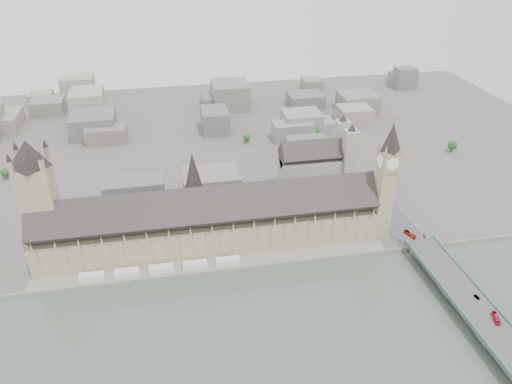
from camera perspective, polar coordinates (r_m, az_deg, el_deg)
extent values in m
plane|color=#595651|center=(390.20, -4.84, -7.86)|extent=(900.00, 900.00, 0.00)
cube|color=gray|center=(377.47, -4.58, -9.03)|extent=(600.00, 1.50, 3.00)
cube|color=gray|center=(383.66, -4.72, -8.41)|extent=(270.00, 15.00, 2.00)
cube|color=silver|center=(386.64, -18.27, -9.16)|extent=(18.00, 7.00, 4.00)
cube|color=silver|center=(383.30, -14.55, -8.89)|extent=(18.00, 7.00, 4.00)
cube|color=silver|center=(381.58, -10.78, -8.58)|extent=(18.00, 7.00, 4.00)
cube|color=silver|center=(381.50, -7.00, -8.23)|extent=(18.00, 7.00, 4.00)
cube|color=silver|center=(383.05, -3.24, -7.85)|extent=(18.00, 7.00, 4.00)
cube|color=tan|center=(399.13, -5.25, -4.71)|extent=(265.00, 40.00, 25.00)
cube|color=#302D2B|center=(386.95, -5.40, -1.95)|extent=(265.00, 40.73, 40.73)
cube|color=tan|center=(412.18, 14.25, -1.35)|extent=(12.00, 12.00, 62.00)
cube|color=gray|center=(394.25, 14.93, 3.53)|extent=(14.00, 14.00, 16.00)
cylinder|color=white|center=(397.30, 15.88, 3.60)|extent=(0.60, 10.00, 10.00)
cylinder|color=white|center=(391.30, 13.98, 3.46)|extent=(0.60, 10.00, 10.00)
cylinder|color=white|center=(400.07, 14.52, 3.98)|extent=(10.00, 0.60, 10.00)
cylinder|color=white|center=(388.47, 15.36, 3.07)|extent=(10.00, 0.60, 10.00)
cone|color=#2B2522|center=(386.64, 15.29, 6.06)|extent=(17.00, 17.00, 22.00)
cylinder|color=gold|center=(381.54, 15.57, 7.98)|extent=(1.00, 1.00, 6.00)
sphere|color=gold|center=(380.33, 15.64, 8.47)|extent=(2.00, 2.00, 2.00)
cone|color=gray|center=(397.42, 15.63, 5.55)|extent=(2.40, 2.40, 8.00)
cone|color=gray|center=(392.01, 13.91, 5.45)|extent=(2.40, 2.40, 8.00)
cone|color=gray|center=(386.89, 16.42, 4.77)|extent=(2.40, 2.40, 8.00)
cone|color=gray|center=(381.33, 14.67, 4.66)|extent=(2.40, 2.40, 8.00)
cube|color=tan|center=(400.33, -23.16, -2.47)|extent=(23.00, 23.00, 80.00)
cone|color=#2B2522|center=(378.39, -24.63, 3.98)|extent=(30.00, 30.00, 20.00)
cylinder|color=gray|center=(387.53, -7.02, -0.63)|extent=(12.00, 12.00, 20.00)
cone|color=#2B2522|center=(376.17, -7.24, 2.53)|extent=(13.00, 13.00, 28.00)
cube|color=#474749|center=(371.55, 23.15, -11.82)|extent=(25.00, 325.00, 10.25)
cube|color=gray|center=(478.47, 6.32, 2.05)|extent=(60.00, 28.00, 34.00)
cube|color=#302D2B|center=(468.81, 6.46, 4.43)|extent=(60.00, 28.28, 28.28)
cube|color=gray|center=(491.80, 9.60, 4.54)|extent=(12.00, 12.00, 64.00)
cube|color=gray|center=(471.63, 10.56, 3.32)|extent=(12.00, 12.00, 64.00)
imported|color=red|center=(415.66, 17.16, -4.65)|extent=(6.49, 11.89, 3.25)
imported|color=red|center=(358.21, 25.74, -12.85)|extent=(6.01, 11.38, 3.10)
imported|color=gray|center=(370.94, 23.92, -10.91)|extent=(2.25, 4.60, 1.45)
imported|color=gray|center=(419.12, 18.70, -4.78)|extent=(2.46, 4.81, 1.34)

